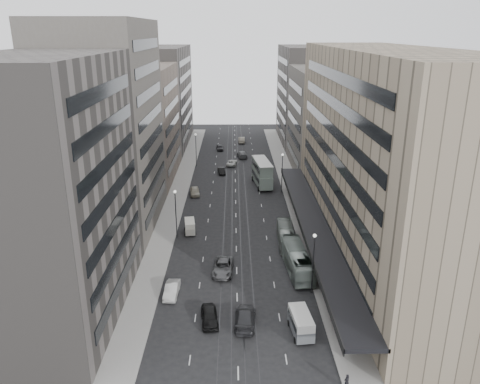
{
  "coord_description": "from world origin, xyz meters",
  "views": [
    {
      "loc": [
        -0.35,
        -58.02,
        32.29
      ],
      "look_at": [
        0.71,
        18.33,
        5.8
      ],
      "focal_mm": 35.0,
      "sensor_mm": 36.0,
      "label": 1
    }
  ],
  "objects": [
    {
      "name": "sedan_3",
      "position": [
        0.87,
        -11.73,
        0.86
      ],
      "size": [
        2.77,
        6.04,
        1.71
      ],
      "primitive_type": "imported",
      "rotation": [
        0.0,
        0.0,
        3.08
      ],
      "color": "#28282B",
      "rests_on": "ground"
    },
    {
      "name": "vw_microbus",
      "position": [
        7.07,
        -13.67,
        1.45
      ],
      "size": [
        2.62,
        5.01,
        2.6
      ],
      "rotation": [
        0.0,
        0.0,
        0.1
      ],
      "color": "#4F5356",
      "rests_on": "ground"
    },
    {
      "name": "department_store",
      "position": [
        21.45,
        8.0,
        14.95
      ],
      "size": [
        19.2,
        60.0,
        30.0
      ],
      "color": "gray",
      "rests_on": "ground"
    },
    {
      "name": "sedan_9",
      "position": [
        2.05,
        80.91,
        0.86
      ],
      "size": [
        1.82,
        5.23,
        1.72
      ],
      "primitive_type": "imported",
      "rotation": [
        0.0,
        0.0,
        3.14
      ],
      "color": "#9D9482",
      "rests_on": "ground"
    },
    {
      "name": "building_left_a",
      "position": [
        -21.5,
        -8.0,
        15.0
      ],
      "size": [
        15.0,
        28.0,
        30.0
      ],
      "primitive_type": "cube",
      "color": "#5C5752",
      "rests_on": "ground"
    },
    {
      "name": "panel_van",
      "position": [
        -7.76,
        14.08,
        1.26
      ],
      "size": [
        2.16,
        3.8,
        2.28
      ],
      "rotation": [
        0.0,
        0.0,
        0.13
      ],
      "color": "#B4B1A3",
      "rests_on": "ground"
    },
    {
      "name": "pedestrian",
      "position": [
        10.2,
        -22.44,
        0.96
      ],
      "size": [
        0.71,
        0.61,
        1.63
      ],
      "primitive_type": "imported",
      "rotation": [
        0.0,
        0.0,
        3.6
      ],
      "color": "black",
      "rests_on": "sidewalk_right"
    },
    {
      "name": "sedan_0",
      "position": [
        -3.26,
        -11.39,
        0.81
      ],
      "size": [
        2.47,
        4.95,
        1.62
      ],
      "primitive_type": "imported",
      "rotation": [
        0.0,
        0.0,
        0.12
      ],
      "color": "black",
      "rests_on": "ground"
    },
    {
      "name": "sedan_5",
      "position": [
        -3.29,
        48.41,
        0.71
      ],
      "size": [
        2.04,
        4.45,
        1.42
      ],
      "primitive_type": "imported",
      "rotation": [
        0.0,
        0.0,
        0.13
      ],
      "color": "black",
      "rests_on": "ground"
    },
    {
      "name": "building_right_far",
      "position": [
        21.5,
        82.0,
        14.0
      ],
      "size": [
        15.0,
        32.0,
        28.0
      ],
      "primitive_type": "cube",
      "color": "#5C5752",
      "rests_on": "ground"
    },
    {
      "name": "lamp_left_near",
      "position": [
        -9.7,
        12.0,
        5.2
      ],
      "size": [
        0.44,
        0.44,
        8.32
      ],
      "color": "#262628",
      "rests_on": "ground"
    },
    {
      "name": "lamp_left_far",
      "position": [
        -9.7,
        55.0,
        5.2
      ],
      "size": [
        0.44,
        0.44,
        8.32
      ],
      "color": "#262628",
      "rests_on": "ground"
    },
    {
      "name": "sedan_4",
      "position": [
        -8.43,
        33.3,
        0.81
      ],
      "size": [
        2.45,
        4.93,
        1.61
      ],
      "primitive_type": "imported",
      "rotation": [
        0.0,
        0.0,
        0.12
      ],
      "color": "gray",
      "rests_on": "ground"
    },
    {
      "name": "sedan_8",
      "position": [
        -4.3,
        71.55,
        0.75
      ],
      "size": [
        2.23,
        4.56,
        1.5
      ],
      "primitive_type": "imported",
      "rotation": [
        0.0,
        0.0,
        0.11
      ],
      "color": "black",
      "rests_on": "ground"
    },
    {
      "name": "sedan_1",
      "position": [
        -8.39,
        -5.38,
        0.77
      ],
      "size": [
        1.8,
        4.73,
        1.54
      ],
      "primitive_type": "imported",
      "rotation": [
        0.0,
        0.0,
        -0.04
      ],
      "color": "beige",
      "rests_on": "ground"
    },
    {
      "name": "sedan_6",
      "position": [
        -0.79,
        55.7,
        0.7
      ],
      "size": [
        2.93,
        5.29,
        1.4
      ],
      "primitive_type": "imported",
      "rotation": [
        0.0,
        0.0,
        3.02
      ],
      "color": "silver",
      "rests_on": "ground"
    },
    {
      "name": "lamp_right_near",
      "position": [
        9.7,
        -5.0,
        5.2
      ],
      "size": [
        0.44,
        0.44,
        8.32
      ],
      "color": "#262628",
      "rests_on": "ground"
    },
    {
      "name": "sedan_2",
      "position": [
        -1.95,
        0.51,
        0.83
      ],
      "size": [
        3.11,
        6.11,
        1.65
      ],
      "primitive_type": "imported",
      "rotation": [
        0.0,
        0.0,
        -0.06
      ],
      "color": "#545557",
      "rests_on": "ground"
    },
    {
      "name": "lamp_right_far",
      "position": [
        9.7,
        35.0,
        5.2
      ],
      "size": [
        0.44,
        0.44,
        8.32
      ],
      "color": "#262628",
      "rests_on": "ground"
    },
    {
      "name": "sidewalk_left",
      "position": [
        -12.0,
        37.5,
        0.07
      ],
      "size": [
        4.0,
        125.0,
        0.15
      ],
      "primitive_type": "cube",
      "color": "gray",
      "rests_on": "ground"
    },
    {
      "name": "bus_near",
      "position": [
        8.5,
        1.05,
        1.66
      ],
      "size": [
        3.65,
        12.12,
        3.33
      ],
      "primitive_type": "imported",
      "rotation": [
        0.0,
        0.0,
        3.21
      ],
      "color": "gray",
      "rests_on": "ground"
    },
    {
      "name": "ground",
      "position": [
        0.0,
        0.0,
        0.0
      ],
      "size": [
        220.0,
        220.0,
        0.0
      ],
      "primitive_type": "plane",
      "color": "black",
      "rests_on": "ground"
    },
    {
      "name": "building_left_c",
      "position": [
        -21.5,
        46.0,
        12.5
      ],
      "size": [
        15.0,
        28.0,
        25.0
      ],
      "primitive_type": "cube",
      "color": "#706157",
      "rests_on": "ground"
    },
    {
      "name": "building_left_b",
      "position": [
        -21.5,
        19.0,
        17.0
      ],
      "size": [
        15.0,
        26.0,
        34.0
      ],
      "primitive_type": "cube",
      "color": "#4F4B45",
      "rests_on": "ground"
    },
    {
      "name": "building_left_d",
      "position": [
        -21.5,
        79.0,
        14.0
      ],
      "size": [
        15.0,
        38.0,
        28.0
      ],
      "primitive_type": "cube",
      "color": "#5C5752",
      "rests_on": "ground"
    },
    {
      "name": "sidewalk_right",
      "position": [
        12.0,
        37.5,
        0.07
      ],
      "size": [
        4.0,
        125.0,
        0.15
      ],
      "primitive_type": "cube",
      "color": "gray",
      "rests_on": "ground"
    },
    {
      "name": "bus_far",
      "position": [
        7.9,
        9.88,
        1.38
      ],
      "size": [
        2.62,
        10.0,
        2.77
      ],
      "primitive_type": "imported",
      "rotation": [
        0.0,
        0.0,
        3.11
      ],
      "color": "gray",
      "rests_on": "ground"
    },
    {
      "name": "building_right_mid",
      "position": [
        21.5,
        52.0,
        12.0
      ],
      "size": [
        15.0,
        28.0,
        24.0
      ],
      "primitive_type": "cube",
      "color": "#4F4B45",
      "rests_on": "ground"
    },
    {
      "name": "sedan_7",
      "position": [
        1.91,
        63.56,
        0.84
      ],
      "size": [
        2.89,
        5.96,
        1.67
      ],
      "primitive_type": "imported",
      "rotation": [
        0.0,
        0.0,
        3.24
      ],
      "color": "#565658",
      "rests_on": "ground"
    },
    {
      "name": "double_decker",
      "position": [
        5.8,
        39.27,
        3.04
      ],
      "size": [
        4.25,
        10.6,
        5.64
      ],
      "rotation": [
        0.0,
        0.0,
        0.13
      ],
      "color": "slate",
      "rests_on": "ground"
    }
  ]
}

